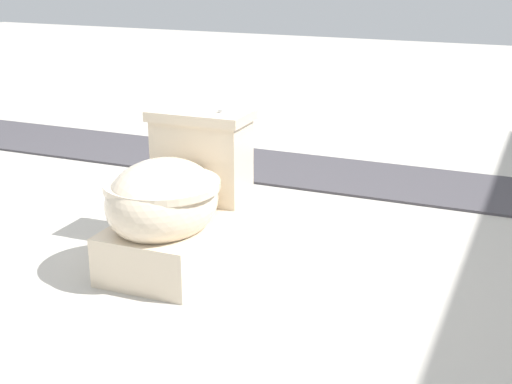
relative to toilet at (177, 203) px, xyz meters
name	(u,v)px	position (x,y,z in m)	size (l,w,h in m)	color
ground_plane	(170,266)	(0.05, -0.01, -0.22)	(14.00, 14.00, 0.00)	#B7B2A8
gravel_strip	(391,181)	(-1.20, 0.49, -0.21)	(0.56, 8.00, 0.01)	#423F44
toilet	(177,203)	(0.00, 0.00, 0.00)	(0.64, 0.40, 0.52)	beige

